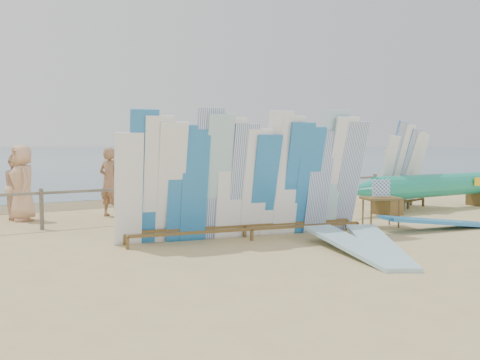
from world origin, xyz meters
TOP-DOWN VIEW (x-y plane):
  - ground at (0.00, 0.00)m, footprint 160.00×160.00m
  - wet_sand_strip at (0.00, 7.20)m, footprint 40.00×2.60m
  - fence at (0.00, 3.00)m, footprint 12.08×0.08m
  - main_surfboard_rack at (-0.68, -0.20)m, footprint 5.11×1.64m
  - side_surfboard_rack at (5.52, 1.49)m, footprint 2.24×1.03m
  - outrigger_canoe at (6.20, 0.80)m, footprint 7.16×0.74m
  - vendor_table at (2.64, -0.48)m, footprint 0.95×0.80m
  - flat_board_d at (3.43, -1.39)m, footprint 2.75×1.07m
  - flat_board_b at (0.56, -2.44)m, footprint 1.86×2.61m
  - flat_board_a at (0.18, -2.22)m, footprint 1.10×2.75m
  - beach_chair_left at (1.35, 3.56)m, footprint 0.53×0.55m
  - beach_chair_right at (0.02, 3.88)m, footprint 0.74×0.74m
  - stroller at (3.18, 3.73)m, footprint 0.75×0.91m
  - beachgoer_9 at (5.58, 6.61)m, footprint 1.13×0.94m
  - beachgoer_10 at (4.88, 4.89)m, footprint 0.79×1.15m
  - beachgoer_8 at (4.01, 4.79)m, footprint 0.94×0.80m
  - beachgoer_6 at (0.59, 5.22)m, footprint 0.81×0.79m
  - beachgoer_5 at (2.43, 6.96)m, footprint 1.52×1.67m
  - beachgoer_7 at (3.86, 5.78)m, footprint 0.34×0.61m
  - beachgoer_2 at (-4.23, 5.01)m, footprint 0.49×0.83m
  - beachgoer_4 at (1.20, 5.32)m, footprint 1.05×0.61m
  - beachgoer_1 at (-2.13, 4.18)m, footprint 0.68×0.73m
  - beachgoer_extra_0 at (8.55, 4.68)m, footprint 0.75×1.21m
  - beachgoer_3 at (-1.26, 6.77)m, footprint 0.81×1.10m
  - beachgoer_0 at (-4.17, 4.59)m, footprint 0.52×0.94m

SIDE VIEW (x-z plane):
  - ground at x=0.00m, z-range 0.00..0.00m
  - wet_sand_strip at x=0.00m, z-range -0.01..0.01m
  - flat_board_d at x=3.43m, z-range -0.17..0.17m
  - flat_board_b at x=0.56m, z-range -0.14..0.14m
  - flat_board_a at x=0.18m, z-range -0.14..0.14m
  - beach_chair_left at x=1.35m, z-range -0.16..0.63m
  - beach_chair_right at x=0.02m, z-range -0.17..0.66m
  - vendor_table at x=2.64m, z-range -0.18..0.89m
  - stroller at x=3.18m, z-range -0.11..0.98m
  - fence at x=0.00m, z-range 0.18..1.08m
  - outrigger_canoe at x=6.20m, z-range 0.14..1.16m
  - beachgoer_6 at x=0.59m, z-range 0.00..1.57m
  - beachgoer_3 at x=-1.26m, z-range 0.00..1.57m
  - beachgoer_2 at x=-4.23m, z-range 0.00..1.61m
  - beachgoer_9 at x=5.58m, z-range 0.00..1.64m
  - beachgoer_7 at x=3.86m, z-range 0.00..1.66m
  - beachgoer_4 at x=1.20m, z-range 0.00..1.67m
  - beachgoer_extra_0 at x=8.55m, z-range 0.00..1.74m
  - beachgoer_8 at x=4.01m, z-range 0.00..1.75m
  - beachgoer_1 at x=-2.13m, z-range 0.00..1.78m
  - beachgoer_10 at x=4.88m, z-range 0.00..1.80m
  - beachgoer_0 at x=-4.17m, z-range 0.00..1.85m
  - beachgoer_5 at x=2.43m, z-range 0.00..1.85m
  - side_surfboard_rack at x=5.52m, z-range -0.13..2.36m
  - main_surfboard_rack at x=-0.68m, z-range -0.13..2.42m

